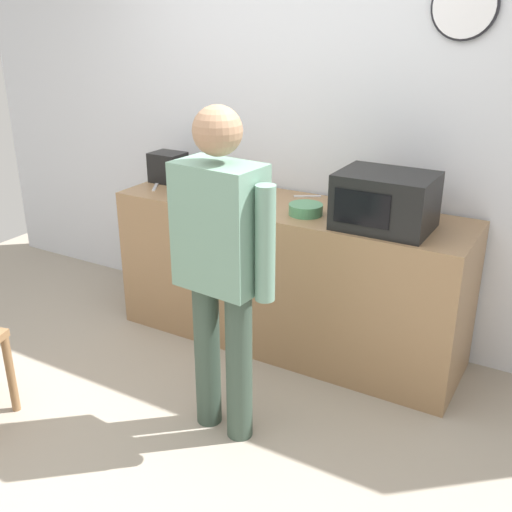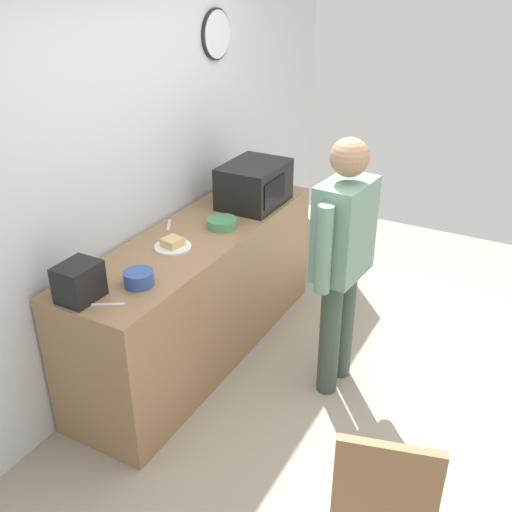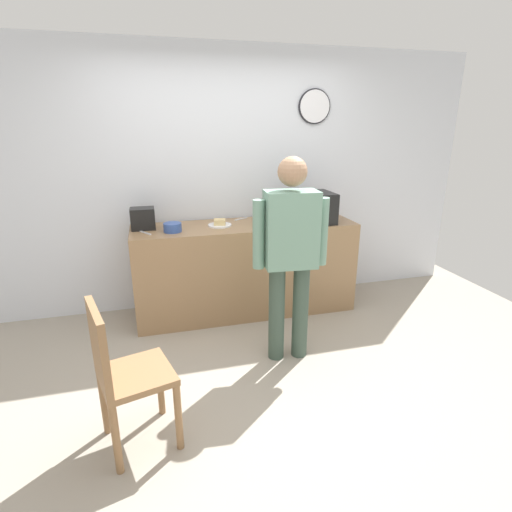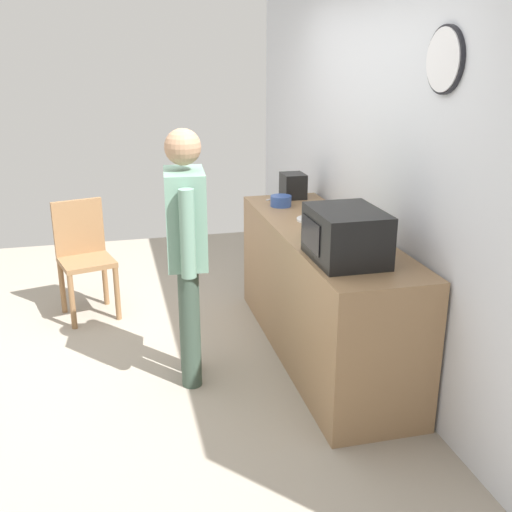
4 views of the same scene
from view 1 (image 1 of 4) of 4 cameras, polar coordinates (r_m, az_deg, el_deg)
The scene contains 11 objects.
ground_plane at distance 3.25m, azimuth -9.65°, elevation -16.60°, with size 6.00×6.00×0.00m, color #9E9384.
back_wall at distance 3.95m, azimuth 4.23°, elevation 11.68°, with size 5.40×0.13×2.60m.
kitchen_counter at distance 3.82m, azimuth 3.00°, elevation -1.90°, with size 2.19×0.62×0.92m, color #93704C.
microwave at distance 3.31m, azimuth 12.02°, elevation 5.08°, with size 0.50×0.39×0.30m.
sandwich_plate at distance 3.77m, azimuth -0.21°, elevation 5.63°, with size 0.23×0.23×0.07m.
salad_bowl at distance 3.93m, azimuth -6.79°, elevation 6.44°, with size 0.16×0.16×0.08m, color #33519E.
cereal_bowl at distance 3.50m, azimuth 4.68°, elevation 4.37°, with size 0.20×0.20×0.06m, color #4C8E60.
toaster at distance 4.20m, azimuth -8.23°, elevation 8.23°, with size 0.22×0.18×0.20m, color black.
fork_utensil at distance 3.85m, azimuth 4.84°, elevation 5.60°, with size 0.17×0.02×0.01m, color silver.
spoon_utensil at distance 4.09m, azimuth -9.43°, elevation 6.39°, with size 0.17×0.02×0.01m, color silver.
person_standing at distance 2.81m, azimuth -3.35°, elevation -0.00°, with size 0.59×0.27×1.65m.
Camera 1 is at (1.70, -1.89, 2.02)m, focal length 42.70 mm.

